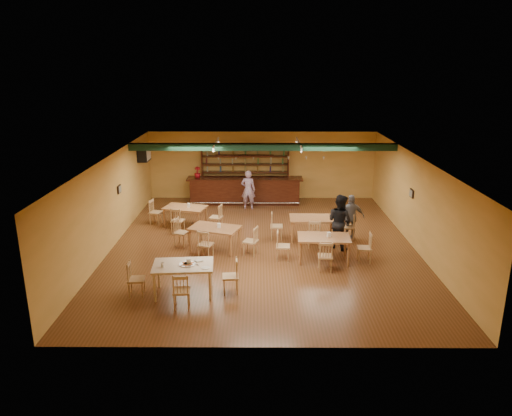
{
  "coord_description": "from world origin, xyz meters",
  "views": [
    {
      "loc": [
        -0.15,
        -15.07,
        5.89
      ],
      "look_at": [
        -0.24,
        0.6,
        1.15
      ],
      "focal_mm": 33.82,
      "sensor_mm": 36.0,
      "label": 1
    }
  ],
  "objects_px": {
    "bar_counter": "(245,191)",
    "dining_table_d": "(323,249)",
    "near_table": "(184,279)",
    "dining_table_b": "(312,228)",
    "dining_table_a": "(186,217)",
    "dining_table_c": "(215,239)",
    "patron_bar": "(248,190)",
    "patron_right_a": "(340,221)"
  },
  "relations": [
    {
      "from": "patron_bar",
      "to": "dining_table_b",
      "type": "bearing_deg",
      "value": 129.23
    },
    {
      "from": "patron_right_a",
      "to": "dining_table_d",
      "type": "bearing_deg",
      "value": 107.87
    },
    {
      "from": "bar_counter",
      "to": "patron_right_a",
      "type": "xyz_separation_m",
      "value": [
        3.25,
        -5.25,
        0.34
      ]
    },
    {
      "from": "near_table",
      "to": "patron_bar",
      "type": "distance_m",
      "value": 7.96
    },
    {
      "from": "bar_counter",
      "to": "patron_right_a",
      "type": "distance_m",
      "value": 6.19
    },
    {
      "from": "patron_bar",
      "to": "patron_right_a",
      "type": "distance_m",
      "value": 5.4
    },
    {
      "from": "dining_table_c",
      "to": "near_table",
      "type": "xyz_separation_m",
      "value": [
        -0.56,
        -3.13,
        0.03
      ]
    },
    {
      "from": "dining_table_a",
      "to": "patron_right_a",
      "type": "distance_m",
      "value": 5.81
    },
    {
      "from": "bar_counter",
      "to": "patron_bar",
      "type": "relative_size",
      "value": 3.03
    },
    {
      "from": "bar_counter",
      "to": "dining_table_d",
      "type": "distance_m",
      "value": 6.9
    },
    {
      "from": "bar_counter",
      "to": "dining_table_d",
      "type": "bearing_deg",
      "value": -67.95
    },
    {
      "from": "dining_table_b",
      "to": "near_table",
      "type": "distance_m",
      "value": 5.66
    },
    {
      "from": "bar_counter",
      "to": "patron_bar",
      "type": "xyz_separation_m",
      "value": [
        0.16,
        -0.83,
        0.25
      ]
    },
    {
      "from": "dining_table_d",
      "to": "patron_right_a",
      "type": "xyz_separation_m",
      "value": [
        0.66,
        1.14,
        0.51
      ]
    },
    {
      "from": "dining_table_a",
      "to": "dining_table_b",
      "type": "relative_size",
      "value": 0.97
    },
    {
      "from": "dining_table_d",
      "to": "near_table",
      "type": "distance_m",
      "value": 4.55
    },
    {
      "from": "dining_table_c",
      "to": "patron_bar",
      "type": "distance_m",
      "value": 4.79
    },
    {
      "from": "dining_table_b",
      "to": "dining_table_c",
      "type": "distance_m",
      "value": 3.44
    },
    {
      "from": "dining_table_b",
      "to": "patron_bar",
      "type": "relative_size",
      "value": 0.95
    },
    {
      "from": "dining_table_b",
      "to": "dining_table_d",
      "type": "xyz_separation_m",
      "value": [
        0.14,
        -1.94,
        0.01
      ]
    },
    {
      "from": "bar_counter",
      "to": "dining_table_a",
      "type": "height_order",
      "value": "bar_counter"
    },
    {
      "from": "dining_table_d",
      "to": "near_table",
      "type": "bearing_deg",
      "value": -147.63
    },
    {
      "from": "dining_table_d",
      "to": "patron_bar",
      "type": "height_order",
      "value": "patron_bar"
    },
    {
      "from": "bar_counter",
      "to": "dining_table_d",
      "type": "relative_size",
      "value": 3.13
    },
    {
      "from": "bar_counter",
      "to": "dining_table_c",
      "type": "relative_size",
      "value": 3.16
    },
    {
      "from": "dining_table_d",
      "to": "patron_right_a",
      "type": "distance_m",
      "value": 1.42
    },
    {
      "from": "dining_table_b",
      "to": "patron_bar",
      "type": "xyz_separation_m",
      "value": [
        -2.29,
        3.63,
        0.43
      ]
    },
    {
      "from": "bar_counter",
      "to": "patron_right_a",
      "type": "relative_size",
      "value": 2.74
    },
    {
      "from": "near_table",
      "to": "patron_bar",
      "type": "height_order",
      "value": "patron_bar"
    },
    {
      "from": "dining_table_b",
      "to": "patron_right_a",
      "type": "height_order",
      "value": "patron_right_a"
    },
    {
      "from": "patron_bar",
      "to": "patron_right_a",
      "type": "xyz_separation_m",
      "value": [
        3.09,
        -4.43,
        0.09
      ]
    },
    {
      "from": "dining_table_b",
      "to": "dining_table_a",
      "type": "bearing_deg",
      "value": 165.26
    },
    {
      "from": "bar_counter",
      "to": "dining_table_c",
      "type": "xyz_separation_m",
      "value": [
        -0.82,
        -5.5,
        -0.17
      ]
    },
    {
      "from": "dining_table_a",
      "to": "bar_counter",
      "type": "bearing_deg",
      "value": 70.36
    },
    {
      "from": "dining_table_a",
      "to": "dining_table_c",
      "type": "xyz_separation_m",
      "value": [
        1.31,
        -2.37,
        0.01
      ]
    },
    {
      "from": "bar_counter",
      "to": "near_table",
      "type": "xyz_separation_m",
      "value": [
        -1.38,
        -8.62,
        -0.15
      ]
    },
    {
      "from": "dining_table_b",
      "to": "dining_table_d",
      "type": "bearing_deg",
      "value": -84.52
    },
    {
      "from": "dining_table_c",
      "to": "dining_table_d",
      "type": "relative_size",
      "value": 0.99
    },
    {
      "from": "dining_table_b",
      "to": "patron_right_a",
      "type": "xyz_separation_m",
      "value": [
        0.8,
        -0.8,
        0.52
      ]
    },
    {
      "from": "bar_counter",
      "to": "dining_table_b",
      "type": "relative_size",
      "value": 3.18
    },
    {
      "from": "dining_table_c",
      "to": "patron_bar",
      "type": "height_order",
      "value": "patron_bar"
    },
    {
      "from": "dining_table_a",
      "to": "dining_table_c",
      "type": "relative_size",
      "value": 0.97
    }
  ]
}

